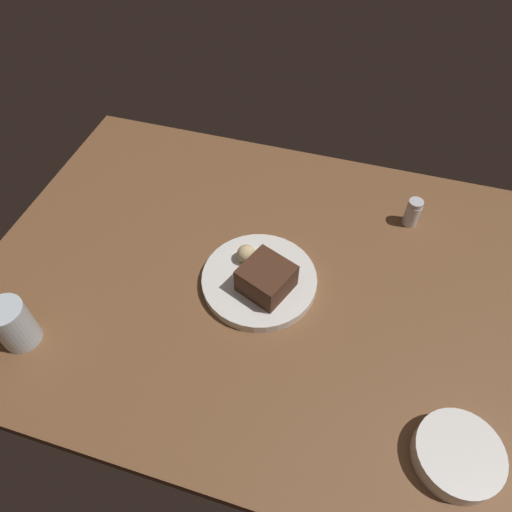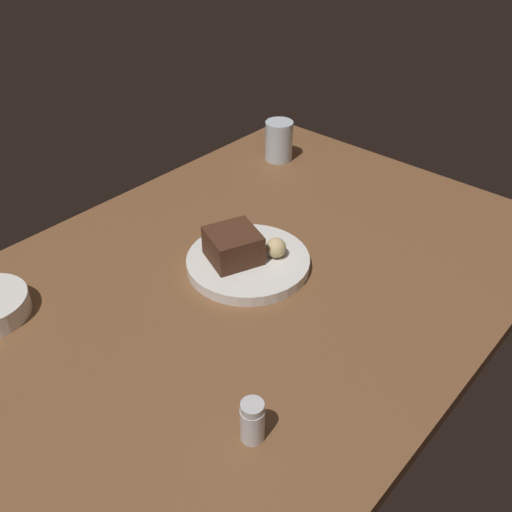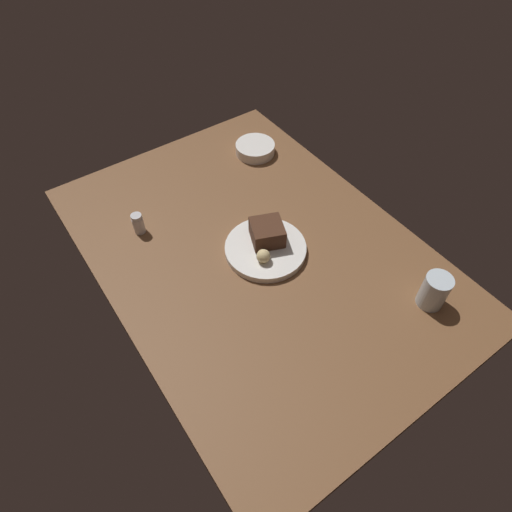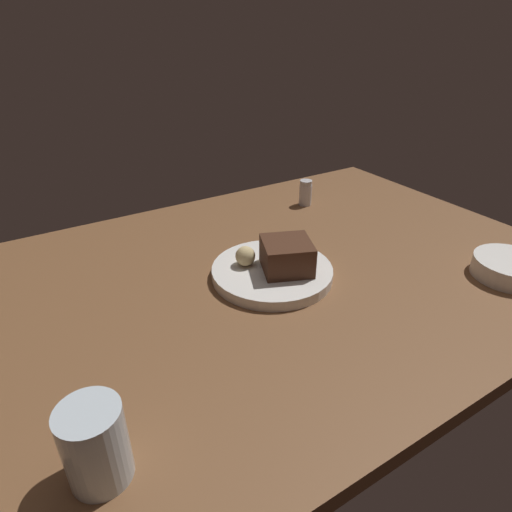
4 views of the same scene
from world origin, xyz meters
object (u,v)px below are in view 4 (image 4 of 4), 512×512
object	(u,v)px
dessert_plate	(272,272)
water_glass	(95,444)
bread_roll	(245,256)
side_bowl	(510,268)
chocolate_cake_slice	(285,256)
salt_shaker	(306,193)

from	to	relation	value
dessert_plate	water_glass	bearing A→B (deg)	32.44
bread_roll	side_bowl	world-z (taller)	bread_roll
chocolate_cake_slice	dessert_plate	bearing A→B (deg)	-52.49
dessert_plate	chocolate_cake_slice	bearing A→B (deg)	127.51
chocolate_cake_slice	salt_shaker	size ratio (longest dim) A/B	1.34
bread_roll	salt_shaker	distance (cm)	38.91
dessert_plate	bread_roll	size ratio (longest dim) A/B	6.05
bread_roll	salt_shaker	bearing A→B (deg)	-144.77
chocolate_cake_slice	salt_shaker	distance (cm)	38.51
bread_roll	side_bowl	xyz separation A→B (cm)	(-43.09, 27.57, -2.20)
chocolate_cake_slice	salt_shaker	world-z (taller)	chocolate_cake_slice
bread_roll	chocolate_cake_slice	bearing A→B (deg)	134.05
dessert_plate	chocolate_cake_slice	xyz separation A→B (cm)	(-1.47, 1.91, 3.95)
water_glass	side_bowl	xyz separation A→B (cm)	(-78.10, -0.73, -3.13)
dessert_plate	side_bowl	xyz separation A→B (cm)	(-39.23, 23.98, 0.77)
salt_shaker	bread_roll	bearing A→B (deg)	35.23
chocolate_cake_slice	water_glass	distance (cm)	46.34
chocolate_cake_slice	side_bowl	world-z (taller)	chocolate_cake_slice
water_glass	bread_roll	bearing A→B (deg)	-141.06
water_glass	side_bowl	size ratio (longest dim) A/B	0.72
chocolate_cake_slice	water_glass	bearing A→B (deg)	29.47
salt_shaker	water_glass	distance (cm)	83.89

